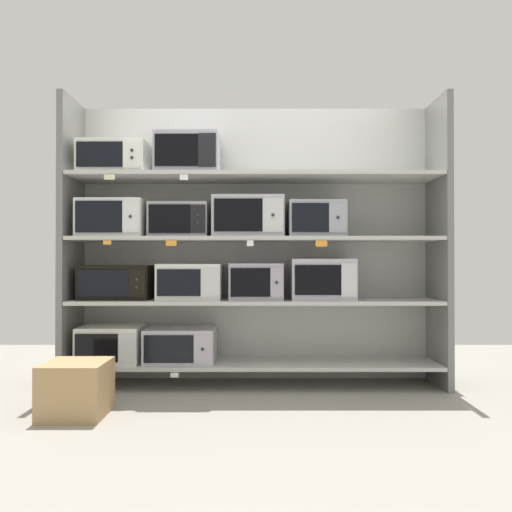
% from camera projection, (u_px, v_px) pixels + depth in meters
% --- Properties ---
extents(ground, '(6.93, 6.00, 0.02)m').
position_uv_depth(ground, '(256.00, 426.00, 3.14)').
color(ground, gray).
extents(back_panel, '(3.13, 0.04, 2.33)m').
position_uv_depth(back_panel, '(256.00, 243.00, 4.43)').
color(back_panel, '#B2B2AD').
rests_on(back_panel, ground).
extents(upright_left, '(0.05, 0.51, 2.33)m').
position_uv_depth(upright_left, '(72.00, 242.00, 4.16)').
color(upright_left, slate).
rests_on(upright_left, ground).
extents(upright_right, '(0.05, 0.51, 2.33)m').
position_uv_depth(upright_right, '(440.00, 242.00, 4.15)').
color(upright_right, slate).
rests_on(upright_right, ground).
extents(shelf_0, '(2.93, 0.51, 0.03)m').
position_uv_depth(shelf_0, '(256.00, 363.00, 4.15)').
color(shelf_0, beige).
rests_on(shelf_0, ground).
extents(microwave_0, '(0.49, 0.42, 0.29)m').
position_uv_depth(microwave_0, '(113.00, 344.00, 4.15)').
color(microwave_0, silver).
rests_on(microwave_0, shelf_0).
extents(microwave_1, '(0.55, 0.44, 0.27)m').
position_uv_depth(microwave_1, '(182.00, 345.00, 4.14)').
color(microwave_1, '#BAB3BE').
rests_on(microwave_1, shelf_0).
extents(price_tag_0, '(0.09, 0.00, 0.04)m').
position_uv_depth(price_tag_0, '(105.00, 375.00, 3.89)').
color(price_tag_0, orange).
extents(price_tag_1, '(0.06, 0.00, 0.04)m').
position_uv_depth(price_tag_1, '(176.00, 375.00, 3.89)').
color(price_tag_1, white).
extents(shelf_1, '(2.93, 0.51, 0.03)m').
position_uv_depth(shelf_1, '(256.00, 301.00, 4.15)').
color(shelf_1, beige).
extents(microwave_2, '(0.56, 0.34, 0.28)m').
position_uv_depth(microwave_2, '(117.00, 282.00, 4.15)').
color(microwave_2, black).
rests_on(microwave_2, shelf_1).
extents(microwave_3, '(0.51, 0.39, 0.29)m').
position_uv_depth(microwave_3, '(191.00, 282.00, 4.15)').
color(microwave_3, white).
rests_on(microwave_3, shelf_1).
extents(microwave_4, '(0.43, 0.43, 0.29)m').
position_uv_depth(microwave_4, '(257.00, 281.00, 4.15)').
color(microwave_4, '#A49CAE').
rests_on(microwave_4, shelf_1).
extents(microwave_5, '(0.51, 0.39, 0.33)m').
position_uv_depth(microwave_5, '(323.00, 279.00, 4.15)').
color(microwave_5, '#BAB6C4').
rests_on(microwave_5, shelf_1).
extents(shelf_2, '(2.93, 0.51, 0.03)m').
position_uv_depth(shelf_2, '(256.00, 239.00, 4.16)').
color(shelf_2, beige).
extents(microwave_6, '(0.52, 0.44, 0.30)m').
position_uv_depth(microwave_6, '(115.00, 219.00, 4.16)').
color(microwave_6, silver).
rests_on(microwave_6, shelf_2).
extents(microwave_7, '(0.47, 0.35, 0.28)m').
position_uv_depth(microwave_7, '(181.00, 220.00, 4.15)').
color(microwave_7, '#A09FA4').
rests_on(microwave_7, shelf_2).
extents(microwave_8, '(0.57, 0.41, 0.33)m').
position_uv_depth(microwave_8, '(249.00, 217.00, 4.15)').
color(microwave_8, '#B3B4BB').
rests_on(microwave_8, shelf_2).
extents(microwave_9, '(0.45, 0.43, 0.29)m').
position_uv_depth(microwave_9, '(317.00, 220.00, 4.15)').
color(microwave_9, '#989EA4').
rests_on(microwave_9, shelf_2).
extents(price_tag_2, '(0.06, 0.00, 0.03)m').
position_uv_depth(price_tag_2, '(108.00, 242.00, 3.90)').
color(price_tag_2, orange).
extents(price_tag_3, '(0.08, 0.00, 0.04)m').
position_uv_depth(price_tag_3, '(172.00, 243.00, 3.90)').
color(price_tag_3, orange).
extents(price_tag_4, '(0.05, 0.00, 0.04)m').
position_uv_depth(price_tag_4, '(251.00, 243.00, 3.90)').
color(price_tag_4, white).
extents(price_tag_5, '(0.09, 0.00, 0.05)m').
position_uv_depth(price_tag_5, '(322.00, 243.00, 3.89)').
color(price_tag_5, orange).
extents(shelf_3, '(2.93, 0.51, 0.03)m').
position_uv_depth(shelf_3, '(256.00, 177.00, 4.16)').
color(shelf_3, beige).
extents(microwave_10, '(0.54, 0.41, 0.26)m').
position_uv_depth(microwave_10, '(116.00, 159.00, 4.16)').
color(microwave_10, white).
rests_on(microwave_10, shelf_3).
extents(microwave_11, '(0.50, 0.43, 0.33)m').
position_uv_depth(microwave_11, '(189.00, 156.00, 4.16)').
color(microwave_11, '#A1A0AC').
rests_on(microwave_11, shelf_3).
extents(price_tag_6, '(0.08, 0.00, 0.04)m').
position_uv_depth(price_tag_6, '(111.00, 177.00, 3.90)').
color(price_tag_6, beige).
extents(price_tag_7, '(0.06, 0.00, 0.04)m').
position_uv_depth(price_tag_7, '(185.00, 177.00, 3.90)').
color(price_tag_7, white).
extents(shipping_carton, '(0.40, 0.40, 0.35)m').
position_uv_depth(shipping_carton, '(77.00, 388.00, 3.34)').
color(shipping_carton, tan).
rests_on(shipping_carton, ground).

